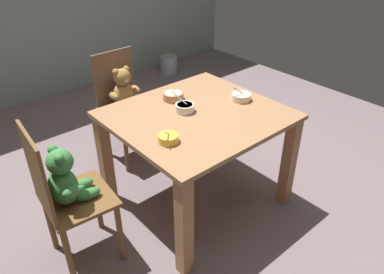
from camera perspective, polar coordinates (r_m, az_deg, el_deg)
ground_plane at (r=2.86m, az=0.67°, el=-9.84°), size 5.20×5.20×0.04m
dining_table at (r=2.50m, az=0.75°, el=0.74°), size 1.08×0.99×0.74m
teddy_chair_near_left at (r=2.18m, az=-18.93°, el=-7.39°), size 0.41×0.43×0.95m
teddy_chair_far_center at (r=3.14m, az=-10.39°, el=6.08°), size 0.41×0.41×0.91m
porridge_bowl_cream_near_right at (r=2.62m, az=7.60°, el=6.18°), size 0.14×0.14×0.11m
porridge_bowl_terracotta_far_center at (r=2.61m, az=-2.93°, el=6.39°), size 0.15×0.15×0.12m
porridge_bowl_white_center at (r=2.44m, az=-1.13°, el=4.57°), size 0.13×0.13×0.12m
porridge_bowl_yellow_near_left at (r=2.11m, az=-3.69°, el=-0.19°), size 0.12×0.12×0.11m
metal_pail at (r=5.02m, az=-3.59°, el=11.06°), size 0.23×0.23×0.24m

